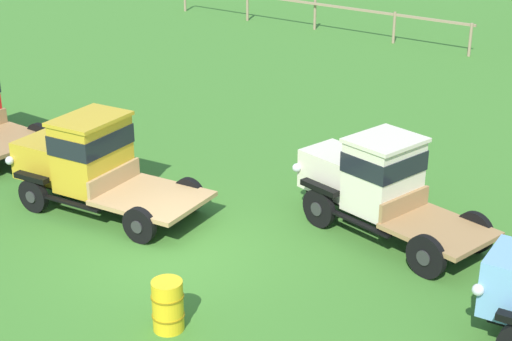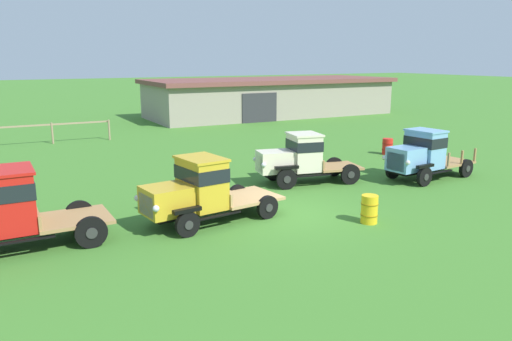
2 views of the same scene
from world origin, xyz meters
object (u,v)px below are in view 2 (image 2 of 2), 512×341
farm_shed (270,97)px  vintage_truck_midrow_center (300,157)px  oil_drum_near_fence (369,209)px  vintage_truck_second_in_line (198,190)px  oil_drum_beside_row (387,146)px  vintage_truck_far_side (422,154)px

farm_shed → vintage_truck_midrow_center: (-11.60, -22.75, -0.58)m
vintage_truck_midrow_center → oil_drum_near_fence: (-0.85, -5.45, -0.67)m
vintage_truck_second_in_line → oil_drum_beside_row: 14.90m
vintage_truck_second_in_line → oil_drum_beside_row: (13.59, 6.08, -0.67)m
vintage_truck_midrow_center → oil_drum_beside_row: 8.51m
farm_shed → vintage_truck_far_side: size_ratio=4.79×
oil_drum_beside_row → oil_drum_near_fence: 12.27m
vintage_truck_midrow_center → oil_drum_beside_row: size_ratio=5.36×
vintage_truck_far_side → oil_drum_beside_row: bearing=61.4°
farm_shed → vintage_truck_midrow_center: size_ratio=4.78×
vintage_truck_midrow_center → vintage_truck_far_side: (5.06, -1.96, 0.00)m
vintage_truck_midrow_center → vintage_truck_far_side: size_ratio=1.00×
vintage_truck_midrow_center → oil_drum_near_fence: size_ratio=5.11×
farm_shed → vintage_truck_midrow_center: farm_shed is taller
farm_shed → oil_drum_near_fence: size_ratio=24.43×
vintage_truck_far_side → oil_drum_beside_row: size_ratio=5.35×
vintage_truck_second_in_line → vintage_truck_midrow_center: bearing=26.8°
vintage_truck_second_in_line → vintage_truck_midrow_center: vintage_truck_second_in_line is taller
vintage_truck_second_in_line → vintage_truck_far_side: (10.79, 0.94, 0.02)m
farm_shed → oil_drum_near_fence: 30.86m
farm_shed → vintage_truck_second_in_line: 30.96m
oil_drum_beside_row → oil_drum_near_fence: oil_drum_near_fence is taller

